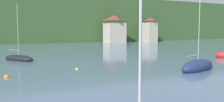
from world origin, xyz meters
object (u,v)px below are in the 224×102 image
(sailboat_far_6, at_px, (19,59))
(shore_building_westcentral, at_px, (150,30))
(sailboat_mid_1, at_px, (198,67))
(mooring_buoy_mid, at_px, (77,69))
(shore_building_west, at_px, (115,29))
(mooring_buoy_far, at_px, (7,77))

(sailboat_far_6, bearing_deg, shore_building_westcentral, 91.78)
(sailboat_mid_1, height_order, mooring_buoy_mid, sailboat_mid_1)
(shore_building_westcentral, distance_m, mooring_buoy_mid, 65.80)
(mooring_buoy_mid, bearing_deg, shore_building_west, 57.94)
(sailboat_far_6, xyz_separation_m, mooring_buoy_far, (-2.59, -13.29, -0.28))
(sailboat_far_6, xyz_separation_m, mooring_buoy_mid, (5.15, -11.85, -0.28))
(sailboat_far_6, height_order, mooring_buoy_far, sailboat_far_6)
(sailboat_mid_1, xyz_separation_m, mooring_buoy_far, (-20.06, 5.46, -0.40))
(sailboat_mid_1, xyz_separation_m, mooring_buoy_mid, (-12.32, 6.90, -0.40))
(shore_building_westcentral, height_order, mooring_buoy_mid, shore_building_westcentral)
(mooring_buoy_mid, bearing_deg, mooring_buoy_far, -169.45)
(shore_building_west, xyz_separation_m, mooring_buoy_mid, (-30.29, -48.35, -4.59))
(shore_building_west, distance_m, sailboat_mid_1, 58.26)
(shore_building_westcentral, relative_size, mooring_buoy_mid, 25.02)
(shore_building_westcentral, relative_size, mooring_buoy_far, 16.28)
(shore_building_west, relative_size, sailboat_far_6, 1.07)
(sailboat_mid_1, relative_size, sailboat_far_6, 1.01)
(shore_building_west, distance_m, sailboat_far_6, 51.05)
(mooring_buoy_mid, distance_m, mooring_buoy_far, 7.87)
(shore_building_west, xyz_separation_m, sailboat_far_6, (-35.43, -36.50, -4.31))
(shore_building_westcentral, bearing_deg, mooring_buoy_mid, -133.11)
(mooring_buoy_mid, bearing_deg, sailboat_far_6, 113.47)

